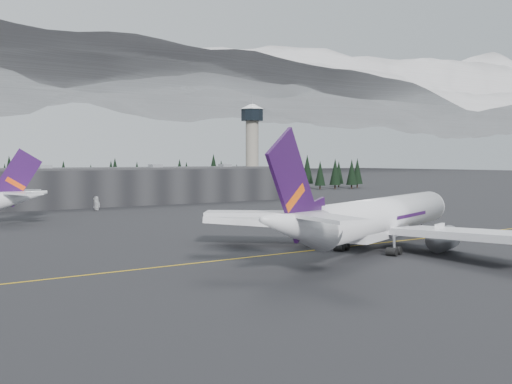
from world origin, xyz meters
TOP-DOWN VIEW (x-y plane):
  - ground at (0.00, 0.00)m, footprint 1400.00×1400.00m
  - taxiline at (0.00, -2.00)m, footprint 400.00×0.40m
  - terminal at (0.00, 125.00)m, footprint 160.00×30.00m
  - control_tower at (75.00, 128.00)m, footprint 10.00×10.00m
  - treeline at (0.00, 162.00)m, footprint 360.00×20.00m
  - jet_main at (3.13, -8.98)m, footprint 65.39×58.38m
  - gse_vehicle_b at (-1.80, 100.77)m, footprint 4.48×2.30m

SIDE VIEW (x-z plane):
  - ground at x=0.00m, z-range 0.00..0.00m
  - taxiline at x=0.00m, z-range 0.00..0.02m
  - gse_vehicle_b at x=-1.80m, z-range 0.00..1.46m
  - jet_main at x=3.13m, z-range -4.34..15.59m
  - terminal at x=0.00m, z-range 0.00..12.60m
  - treeline at x=0.00m, z-range 0.00..15.00m
  - control_tower at x=75.00m, z-range 4.56..42.26m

